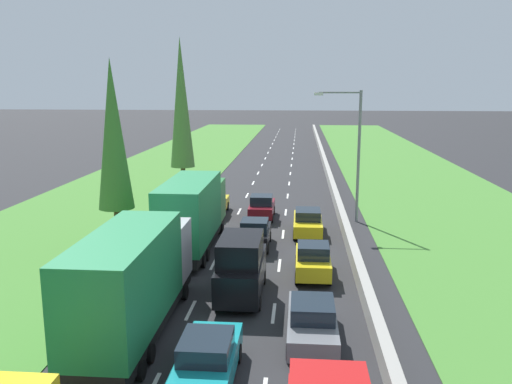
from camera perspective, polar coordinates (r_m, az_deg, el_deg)
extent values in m
plane|color=#28282B|center=(60.37, 2.10, 2.47)|extent=(300.00, 300.00, 0.00)
cube|color=#478433|center=(62.24, -9.62, 2.60)|extent=(14.00, 140.00, 0.04)
cube|color=#478433|center=(61.42, 15.61, 2.23)|extent=(14.00, 140.00, 0.04)
cube|color=#9E9B93|center=(60.32, 7.53, 2.78)|extent=(0.44, 120.00, 0.85)
cube|color=white|center=(23.02, -7.04, -12.48)|extent=(0.14, 2.00, 0.01)
cube|color=white|center=(28.51, -4.58, -7.67)|extent=(0.14, 2.00, 0.01)
cube|color=white|center=(34.18, -2.96, -4.42)|extent=(0.14, 2.00, 0.01)
cube|color=white|center=(39.94, -1.82, -2.10)|extent=(0.14, 2.00, 0.01)
cube|color=white|center=(45.76, -0.96, -0.37)|extent=(0.14, 2.00, 0.01)
cube|color=white|center=(51.63, -0.30, 0.98)|extent=(0.14, 2.00, 0.01)
cube|color=white|center=(57.52, 0.22, 2.04)|extent=(0.14, 2.00, 0.01)
cube|color=white|center=(63.43, 0.65, 2.91)|extent=(0.14, 2.00, 0.01)
cube|color=white|center=(69.36, 1.01, 3.63)|extent=(0.14, 2.00, 0.01)
cube|color=white|center=(75.30, 1.31, 4.24)|extent=(0.14, 2.00, 0.01)
cube|color=white|center=(81.25, 1.56, 4.75)|extent=(0.14, 2.00, 0.01)
cube|color=white|center=(87.20, 1.78, 5.20)|extent=(0.14, 2.00, 0.01)
cube|color=white|center=(93.16, 1.98, 5.59)|extent=(0.14, 2.00, 0.01)
cube|color=white|center=(99.13, 2.15, 5.93)|extent=(0.14, 2.00, 0.01)
cube|color=white|center=(105.10, 2.30, 6.24)|extent=(0.14, 2.00, 0.01)
cube|color=white|center=(111.07, 2.43, 6.51)|extent=(0.14, 2.00, 0.01)
cube|color=white|center=(117.05, 2.56, 6.75)|extent=(0.14, 2.00, 0.01)
cube|color=white|center=(22.60, 1.91, -12.87)|extent=(0.14, 2.00, 0.01)
cube|color=white|center=(28.18, 2.53, -7.88)|extent=(0.14, 2.00, 0.01)
cube|color=white|center=(33.90, 2.93, -4.55)|extent=(0.14, 2.00, 0.01)
cube|color=white|center=(39.70, 3.21, -2.19)|extent=(0.14, 2.00, 0.01)
cube|color=white|center=(45.56, 3.42, -0.44)|extent=(0.14, 2.00, 0.01)
cube|color=white|center=(51.44, 3.58, 0.92)|extent=(0.14, 2.00, 0.01)
cube|color=white|center=(57.36, 3.71, 1.99)|extent=(0.14, 2.00, 0.01)
cube|color=white|center=(63.28, 3.82, 2.87)|extent=(0.14, 2.00, 0.01)
cube|color=white|center=(69.22, 3.90, 3.59)|extent=(0.14, 2.00, 0.01)
cube|color=white|center=(75.17, 3.98, 4.20)|extent=(0.14, 2.00, 0.01)
cube|color=white|center=(81.13, 4.04, 4.72)|extent=(0.14, 2.00, 0.01)
cube|color=white|center=(87.09, 4.09, 5.17)|extent=(0.14, 2.00, 0.01)
cube|color=white|center=(93.06, 4.14, 5.56)|extent=(0.14, 2.00, 0.01)
cube|color=white|center=(99.03, 4.18, 5.91)|extent=(0.14, 2.00, 0.01)
cube|color=white|center=(105.01, 4.22, 6.21)|extent=(0.14, 2.00, 0.01)
cube|color=white|center=(110.99, 4.25, 6.48)|extent=(0.14, 2.00, 0.01)
cube|color=white|center=(116.97, 4.28, 6.73)|extent=(0.14, 2.00, 0.01)
cube|color=teal|center=(17.63, -5.26, -17.86)|extent=(1.76, 4.50, 0.72)
cube|color=#19232D|center=(17.18, -5.39, -16.18)|extent=(1.56, 1.90, 0.60)
cylinder|color=black|center=(19.14, -6.95, -16.62)|extent=(0.22, 0.64, 0.64)
cylinder|color=black|center=(18.90, -1.98, -16.91)|extent=(0.22, 0.64, 0.64)
cube|color=slate|center=(20.16, 6.03, -13.94)|extent=(1.76, 4.50, 0.72)
cube|color=#19232D|center=(19.75, 6.08, -12.39)|extent=(1.56, 1.90, 0.60)
cylinder|color=black|center=(21.57, 3.75, -13.19)|extent=(0.22, 0.64, 0.64)
cylinder|color=black|center=(21.61, 8.11, -13.24)|extent=(0.22, 0.64, 0.64)
cylinder|color=black|center=(19.07, 3.59, -16.66)|extent=(0.22, 0.64, 0.64)
cylinder|color=black|center=(19.11, 8.60, -16.70)|extent=(0.22, 0.64, 0.64)
cube|color=black|center=(21.27, -12.67, -13.00)|extent=(2.20, 9.40, 0.56)
cube|color=silver|center=(23.96, -10.27, -6.19)|extent=(2.40, 2.20, 2.50)
cube|color=#1E7F47|center=(19.58, -13.87, -9.13)|extent=(2.44, 7.20, 3.30)
cylinder|color=black|center=(24.59, -12.86, -10.30)|extent=(0.22, 0.64, 0.64)
cylinder|color=black|center=(24.03, -7.68, -10.63)|extent=(0.22, 0.64, 0.64)
cylinder|color=black|center=(19.91, -17.76, -15.94)|extent=(0.22, 0.64, 0.64)
cylinder|color=black|center=(19.22, -11.30, -16.64)|extent=(0.22, 0.64, 0.64)
cylinder|color=black|center=(19.04, -19.04, -17.35)|extent=(0.22, 0.64, 0.64)
cylinder|color=black|center=(18.31, -12.27, -18.18)|extent=(0.22, 0.64, 0.64)
cube|color=yellow|center=(26.63, 6.12, -7.51)|extent=(1.68, 3.90, 0.76)
cube|color=#19232D|center=(26.12, 6.17, -6.27)|extent=(1.52, 1.60, 0.64)
cylinder|color=black|center=(27.88, 4.48, -7.43)|extent=(0.22, 0.64, 0.64)
cylinder|color=black|center=(27.92, 7.62, -7.47)|extent=(0.22, 0.64, 0.64)
cylinder|color=black|center=(25.61, 4.44, -9.16)|extent=(0.22, 0.64, 0.64)
cylinder|color=black|center=(25.65, 7.88, -9.20)|extent=(0.22, 0.64, 0.64)
cube|color=black|center=(31.05, -6.66, -4.97)|extent=(2.20, 9.40, 0.56)
cube|color=#237A33|center=(34.10, -5.54, -0.82)|extent=(2.40, 2.20, 2.50)
cube|color=#1E7F47|center=(29.52, -7.16, -1.96)|extent=(2.44, 7.20, 3.30)
cylinder|color=black|center=(34.46, -7.41, -3.83)|extent=(0.22, 0.64, 0.64)
cylinder|color=black|center=(34.06, -3.71, -3.93)|extent=(0.22, 0.64, 0.64)
cylinder|color=black|center=(29.34, -9.65, -6.60)|extent=(0.22, 0.64, 0.64)
cylinder|color=black|center=(28.88, -5.31, -6.77)|extent=(0.22, 0.64, 0.64)
cylinder|color=black|center=(28.35, -10.19, -7.26)|extent=(0.22, 0.64, 0.64)
cylinder|color=black|center=(27.87, -5.69, -7.46)|extent=(0.22, 0.64, 0.64)
cube|color=black|center=(23.96, -1.57, -8.80)|extent=(1.90, 4.90, 1.40)
cube|color=black|center=(23.28, -1.66, -6.17)|extent=(1.80, 3.10, 1.10)
cylinder|color=black|center=(25.72, -3.13, -9.04)|extent=(0.22, 0.64, 0.64)
cylinder|color=black|center=(25.55, 0.78, -9.17)|extent=(0.22, 0.64, 0.64)
cylinder|color=black|center=(22.93, -4.19, -11.67)|extent=(0.22, 0.64, 0.64)
cylinder|color=black|center=(22.74, 0.24, -11.84)|extent=(0.22, 0.64, 0.64)
cube|color=black|center=(31.02, -0.11, -4.71)|extent=(1.68, 3.90, 0.76)
cube|color=#19232D|center=(30.55, -0.16, -3.60)|extent=(1.52, 1.60, 0.64)
cylinder|color=black|center=(32.35, -1.27, -4.74)|extent=(0.22, 0.64, 0.64)
cylinder|color=black|center=(32.23, 1.42, -4.80)|extent=(0.22, 0.64, 0.64)
cylinder|color=black|center=(30.05, -1.76, -6.00)|extent=(0.22, 0.64, 0.64)
cylinder|color=black|center=(29.92, 1.15, -6.08)|extent=(0.22, 0.64, 0.64)
cube|color=maroon|center=(37.77, 0.63, -1.79)|extent=(1.68, 3.90, 0.76)
cube|color=#19232D|center=(37.33, 0.60, -0.85)|extent=(1.52, 1.60, 0.64)
cylinder|color=black|center=(39.09, -0.35, -1.92)|extent=(0.22, 0.64, 0.64)
cylinder|color=black|center=(38.99, 1.88, -1.96)|extent=(0.22, 0.64, 0.64)
cylinder|color=black|center=(36.75, -0.69, -2.77)|extent=(0.22, 0.64, 0.64)
cylinder|color=black|center=(36.65, 1.68, -2.82)|extent=(0.22, 0.64, 0.64)
cube|color=yellow|center=(33.88, 5.57, -3.42)|extent=(1.76, 4.50, 0.72)
cube|color=#19232D|center=(33.57, 5.60, -2.40)|extent=(1.56, 1.90, 0.60)
cylinder|color=black|center=(35.31, 4.23, -3.39)|extent=(0.22, 0.64, 0.64)
cylinder|color=black|center=(35.34, 6.83, -3.43)|extent=(0.22, 0.64, 0.64)
cylinder|color=black|center=(32.62, 4.18, -4.63)|extent=(0.22, 0.64, 0.64)
cylinder|color=black|center=(32.65, 7.00, -4.67)|extent=(0.22, 0.64, 0.64)
cube|color=yellow|center=(39.01, -4.58, -1.44)|extent=(1.76, 4.50, 0.72)
cube|color=#19232D|center=(38.72, -4.63, -0.54)|extent=(1.56, 1.90, 0.60)
cylinder|color=black|center=(40.56, -5.37, -1.48)|extent=(0.22, 0.64, 0.64)
cylinder|color=black|center=(40.31, -3.13, -1.53)|extent=(0.22, 0.64, 0.64)
cylinder|color=black|center=(37.89, -6.11, -2.41)|extent=(0.22, 0.64, 0.64)
cylinder|color=black|center=(37.62, -3.71, -2.47)|extent=(0.22, 0.64, 0.64)
cylinder|color=#4C3823|center=(32.61, -14.61, -3.56)|extent=(0.40, 0.40, 2.20)
cone|color=#3D752D|center=(31.69, -15.10, 6.00)|extent=(2.07, 2.07, 8.69)
cylinder|color=#4C3823|center=(48.06, -7.82, 1.42)|extent=(0.40, 0.40, 2.20)
cone|color=#4C7F38|center=(47.38, -8.04, 9.47)|extent=(2.14, 2.14, 11.26)
cylinder|color=gray|center=(36.82, 10.96, 3.67)|extent=(0.20, 0.20, 9.00)
cylinder|color=gray|center=(36.39, 8.99, 10.52)|extent=(2.80, 0.12, 0.12)
cube|color=silver|center=(36.32, 6.75, 10.42)|extent=(0.60, 0.28, 0.20)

